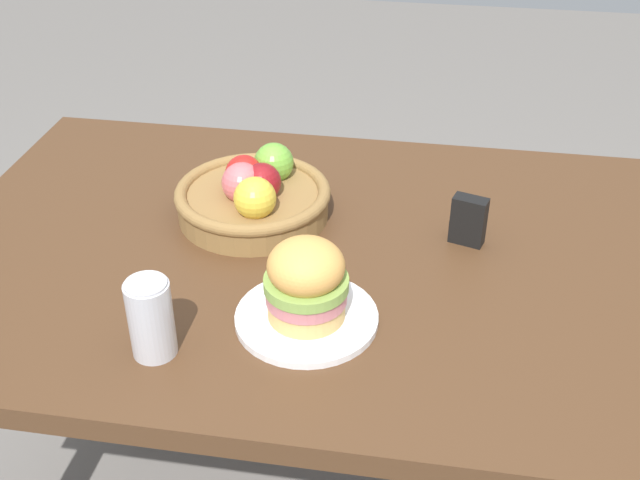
% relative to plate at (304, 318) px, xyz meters
% --- Properties ---
extents(dining_table, '(1.40, 0.90, 0.75)m').
position_rel_plate_xyz_m(dining_table, '(0.00, 0.20, -0.11)').
color(dining_table, '#4C301C').
rests_on(dining_table, ground_plane).
extents(plate, '(0.22, 0.22, 0.01)m').
position_rel_plate_xyz_m(plate, '(0.00, 0.00, 0.00)').
color(plate, white).
rests_on(plate, dining_table).
extents(sandwich, '(0.13, 0.13, 0.13)m').
position_rel_plate_xyz_m(sandwich, '(-0.00, -0.00, 0.07)').
color(sandwich, '#DBAD60').
rests_on(sandwich, plate).
extents(soda_can, '(0.07, 0.07, 0.13)m').
position_rel_plate_xyz_m(soda_can, '(-0.20, -0.11, 0.06)').
color(soda_can, silver).
rests_on(soda_can, dining_table).
extents(fruit_basket, '(0.29, 0.29, 0.12)m').
position_rel_plate_xyz_m(fruit_basket, '(-0.15, 0.29, 0.04)').
color(fruit_basket, olive).
rests_on(fruit_basket, dining_table).
extents(napkin_holder, '(0.07, 0.05, 0.09)m').
position_rel_plate_xyz_m(napkin_holder, '(0.25, 0.27, 0.04)').
color(napkin_holder, black).
rests_on(napkin_holder, dining_table).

